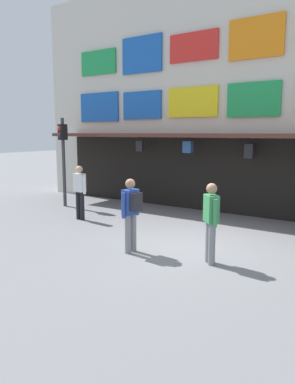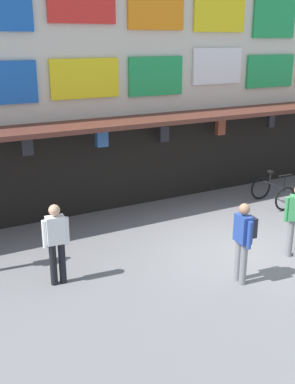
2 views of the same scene
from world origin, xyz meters
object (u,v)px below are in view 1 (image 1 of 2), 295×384
(pedestrian_in_green, at_px, (131,210))
(pedestrian_in_purple, at_px, (80,189))
(traffic_light_near, at_px, (63,148))
(pedestrian_in_yellow, at_px, (211,219))

(pedestrian_in_green, bearing_deg, pedestrian_in_purple, 152.39)
(pedestrian_in_purple, bearing_deg, pedestrian_in_green, -27.61)
(pedestrian_in_purple, height_order, pedestrian_in_green, same)
(pedestrian_in_green, bearing_deg, traffic_light_near, 150.74)
(traffic_light_near, distance_m, pedestrian_in_green, 6.15)
(traffic_light_near, xyz_separation_m, pedestrian_in_purple, (2.01, -1.25, -1.19))
(pedestrian_in_purple, distance_m, pedestrian_in_green, 3.67)
(traffic_light_near, bearing_deg, pedestrian_in_green, -29.26)
(pedestrian_in_purple, bearing_deg, traffic_light_near, 148.20)
(pedestrian_in_green, xyz_separation_m, pedestrian_in_yellow, (1.77, 0.34, -0.04))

